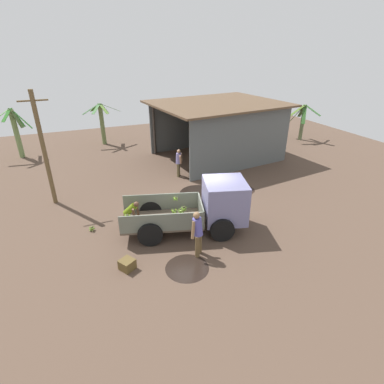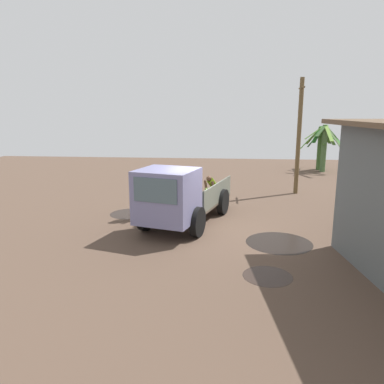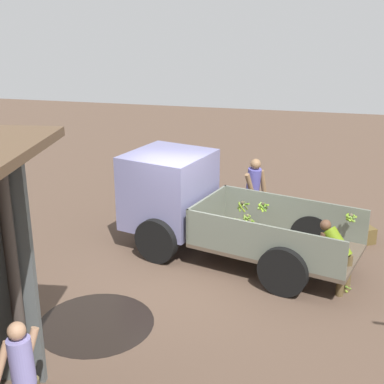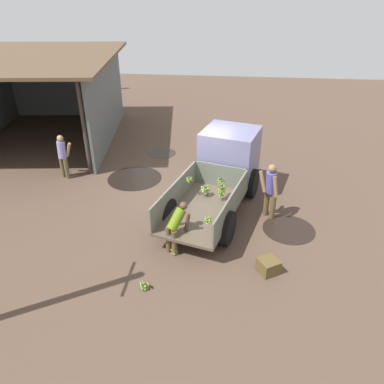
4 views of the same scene
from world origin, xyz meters
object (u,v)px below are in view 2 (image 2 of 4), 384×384
object	(u,v)px
banana_bunch_on_ground_1	(214,203)
person_foreground_visitor	(140,193)
utility_pole	(299,136)
wooden_crate_0	(158,198)
cargo_truck	(174,198)
person_bystander_near_shed	(367,214)
banana_bunch_on_ground_0	(226,196)
person_worker_loading	(213,189)

from	to	relation	value
banana_bunch_on_ground_1	person_foreground_visitor	bearing A→B (deg)	-50.76
utility_pole	person_foreground_visitor	size ratio (longest dim) A/B	2.99
wooden_crate_0	cargo_truck	bearing A→B (deg)	18.02
person_bystander_near_shed	cargo_truck	bearing A→B (deg)	-70.24
person_foreground_visitor	person_bystander_near_shed	size ratio (longest dim) A/B	1.09
utility_pole	banana_bunch_on_ground_0	distance (m)	4.35
person_foreground_visitor	banana_bunch_on_ground_1	size ratio (longest dim) A/B	8.01
banana_bunch_on_ground_0	banana_bunch_on_ground_1	xyz separation A→B (m)	(1.33, -0.51, -0.00)
cargo_truck	person_bystander_near_shed	world-z (taller)	cargo_truck
banana_bunch_on_ground_1	person_bystander_near_shed	bearing A→B (deg)	49.19
utility_pole	person_worker_loading	size ratio (longest dim) A/B	3.95
person_worker_loading	wooden_crate_0	distance (m)	2.51
cargo_truck	person_foreground_visitor	xyz separation A→B (m)	(-1.21, -1.37, -0.13)
person_foreground_visitor	wooden_crate_0	size ratio (longest dim) A/B	3.89
cargo_truck	wooden_crate_0	world-z (taller)	cargo_truck
person_worker_loading	banana_bunch_on_ground_1	world-z (taller)	person_worker_loading
person_foreground_visitor	person_bystander_near_shed	world-z (taller)	person_foreground_visitor
person_bystander_near_shed	person_worker_loading	bearing A→B (deg)	-102.93
person_foreground_visitor	wooden_crate_0	distance (m)	2.63
utility_pole	banana_bunch_on_ground_0	size ratio (longest dim) A/B	21.06
person_foreground_visitor	banana_bunch_on_ground_1	world-z (taller)	person_foreground_visitor
cargo_truck	banana_bunch_on_ground_1	size ratio (longest dim) A/B	23.77
person_bystander_near_shed	wooden_crate_0	bearing A→B (deg)	-95.98
cargo_truck	person_bystander_near_shed	bearing A→B (deg)	99.35
banana_bunch_on_ground_0	wooden_crate_0	xyz separation A→B (m)	(0.90, -2.88, 0.07)
utility_pole	person_foreground_visitor	distance (m)	8.07
utility_pole	person_worker_loading	xyz separation A→B (m)	(2.92, -3.75, -1.91)
person_bystander_near_shed	banana_bunch_on_ground_1	bearing A→B (deg)	-104.53
banana_bunch_on_ground_0	cargo_truck	bearing A→B (deg)	-19.90
utility_pole	wooden_crate_0	xyz separation A→B (m)	(2.28, -6.11, -2.49)
utility_pole	wooden_crate_0	distance (m)	6.98
banana_bunch_on_ground_1	wooden_crate_0	size ratio (longest dim) A/B	0.49
utility_pole	cargo_truck	bearing A→B (deg)	-39.24
utility_pole	banana_bunch_on_ground_1	xyz separation A→B (m)	(2.71, -3.74, -2.57)
person_foreground_visitor	person_worker_loading	distance (m)	3.14
person_bystander_near_shed	banana_bunch_on_ground_1	distance (m)	6.07
person_foreground_visitor	person_worker_loading	size ratio (longest dim) A/B	1.32
utility_pole	person_foreground_visitor	xyz separation A→B (m)	(4.78, -6.27, -1.71)
person_worker_loading	banana_bunch_on_ground_0	world-z (taller)	person_worker_loading
cargo_truck	banana_bunch_on_ground_0	xyz separation A→B (m)	(-4.62, 1.67, -0.99)
person_worker_loading	person_foreground_visitor	bearing A→B (deg)	-19.00
person_bystander_near_shed	wooden_crate_0	world-z (taller)	person_bystander_near_shed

